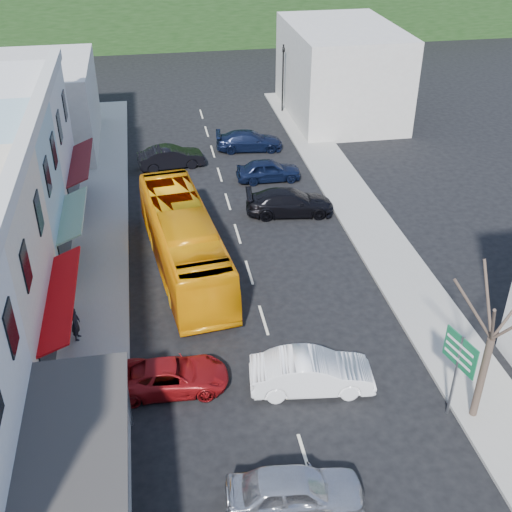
{
  "coord_description": "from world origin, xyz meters",
  "views": [
    {
      "loc": [
        -4.33,
        -18.76,
        17.8
      ],
      "look_at": [
        0.0,
        6.0,
        2.2
      ],
      "focal_mm": 45.0,
      "sensor_mm": 36.0,
      "label": 1
    }
  ],
  "objects_px": {
    "bus": "(184,242)",
    "car_red": "(172,374)",
    "direction_sign": "(455,376)",
    "car_white": "(312,374)",
    "street_tree": "(491,339)",
    "car_silver": "(295,492)",
    "traffic_signal": "(283,79)",
    "pedestrian_left": "(75,323)"
  },
  "relations": [
    {
      "from": "bus",
      "to": "car_red",
      "type": "xyz_separation_m",
      "value": [
        -1.18,
        -8.61,
        -0.85
      ]
    },
    {
      "from": "bus",
      "to": "car_red",
      "type": "height_order",
      "value": "bus"
    },
    {
      "from": "bus",
      "to": "direction_sign",
      "type": "relative_size",
      "value": 3.14
    },
    {
      "from": "car_white",
      "to": "street_tree",
      "type": "bearing_deg",
      "value": -108.07
    },
    {
      "from": "car_silver",
      "to": "street_tree",
      "type": "bearing_deg",
      "value": -65.12
    },
    {
      "from": "car_silver",
      "to": "traffic_signal",
      "type": "distance_m",
      "value": 37.88
    },
    {
      "from": "direction_sign",
      "to": "traffic_signal",
      "type": "bearing_deg",
      "value": 74.67
    },
    {
      "from": "bus",
      "to": "traffic_signal",
      "type": "distance_m",
      "value": 24.38
    },
    {
      "from": "street_tree",
      "to": "pedestrian_left",
      "type": "bearing_deg",
      "value": 154.4
    },
    {
      "from": "bus",
      "to": "street_tree",
      "type": "bearing_deg",
      "value": -57.76
    },
    {
      "from": "car_white",
      "to": "pedestrian_left",
      "type": "height_order",
      "value": "pedestrian_left"
    },
    {
      "from": "street_tree",
      "to": "traffic_signal",
      "type": "bearing_deg",
      "value": 90.06
    },
    {
      "from": "street_tree",
      "to": "traffic_signal",
      "type": "height_order",
      "value": "street_tree"
    },
    {
      "from": "direction_sign",
      "to": "bus",
      "type": "bearing_deg",
      "value": 113.3
    },
    {
      "from": "car_silver",
      "to": "bus",
      "type": "bearing_deg",
      "value": 14.06
    },
    {
      "from": "car_white",
      "to": "car_red",
      "type": "distance_m",
      "value": 5.45
    },
    {
      "from": "bus",
      "to": "traffic_signal",
      "type": "relative_size",
      "value": 2.11
    },
    {
      "from": "car_white",
      "to": "street_tree",
      "type": "distance_m",
      "value": 6.85
    },
    {
      "from": "car_red",
      "to": "traffic_signal",
      "type": "bearing_deg",
      "value": -16.19
    },
    {
      "from": "car_white",
      "to": "street_tree",
      "type": "relative_size",
      "value": 0.59
    },
    {
      "from": "bus",
      "to": "car_silver",
      "type": "bearing_deg",
      "value": -87.72
    },
    {
      "from": "direction_sign",
      "to": "traffic_signal",
      "type": "distance_m",
      "value": 34.08
    },
    {
      "from": "car_silver",
      "to": "traffic_signal",
      "type": "bearing_deg",
      "value": -6.2
    },
    {
      "from": "pedestrian_left",
      "to": "direction_sign",
      "type": "relative_size",
      "value": 0.46
    },
    {
      "from": "bus",
      "to": "pedestrian_left",
      "type": "height_order",
      "value": "bus"
    },
    {
      "from": "car_white",
      "to": "street_tree",
      "type": "xyz_separation_m",
      "value": [
        5.59,
        -2.55,
        3.03
      ]
    },
    {
      "from": "bus",
      "to": "car_white",
      "type": "bearing_deg",
      "value": -73.04
    },
    {
      "from": "car_white",
      "to": "car_red",
      "type": "bearing_deg",
      "value": 86.51
    },
    {
      "from": "car_red",
      "to": "pedestrian_left",
      "type": "height_order",
      "value": "pedestrian_left"
    },
    {
      "from": "car_red",
      "to": "traffic_signal",
      "type": "height_order",
      "value": "traffic_signal"
    },
    {
      "from": "car_silver",
      "to": "pedestrian_left",
      "type": "xyz_separation_m",
      "value": [
        -7.37,
        9.77,
        0.3
      ]
    },
    {
      "from": "traffic_signal",
      "to": "street_tree",
      "type": "bearing_deg",
      "value": 78.41
    },
    {
      "from": "car_silver",
      "to": "direction_sign",
      "type": "distance_m",
      "value": 7.36
    },
    {
      "from": "car_silver",
      "to": "street_tree",
      "type": "distance_m",
      "value": 8.47
    },
    {
      "from": "car_white",
      "to": "car_red",
      "type": "height_order",
      "value": "same"
    },
    {
      "from": "car_white",
      "to": "car_red",
      "type": "relative_size",
      "value": 0.96
    },
    {
      "from": "traffic_signal",
      "to": "car_white",
      "type": "bearing_deg",
      "value": 68.46
    },
    {
      "from": "bus",
      "to": "car_red",
      "type": "relative_size",
      "value": 2.52
    },
    {
      "from": "bus",
      "to": "pedestrian_left",
      "type": "relative_size",
      "value": 6.82
    },
    {
      "from": "traffic_signal",
      "to": "car_red",
      "type": "bearing_deg",
      "value": 58.9
    },
    {
      "from": "pedestrian_left",
      "to": "direction_sign",
      "type": "bearing_deg",
      "value": -107.47
    },
    {
      "from": "bus",
      "to": "street_tree",
      "type": "distance_m",
      "value": 15.7
    }
  ]
}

